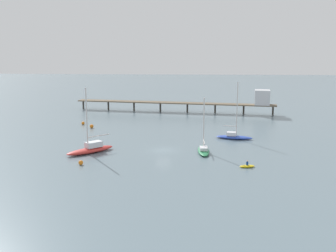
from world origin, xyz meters
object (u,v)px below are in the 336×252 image
(sailboat_blue, at_px, (234,136))
(mooring_buoy_near, at_px, (83,123))
(sailboat_green, at_px, (204,149))
(sailboat_red, at_px, (91,148))
(pier, at_px, (218,100))
(mooring_buoy_inner, at_px, (92,126))
(mooring_buoy_far, at_px, (81,163))
(dinghy_yellow, at_px, (247,166))

(sailboat_blue, distance_m, mooring_buoy_near, 37.17)
(sailboat_green, xyz_separation_m, sailboat_red, (-19.96, -1.43, 0.22))
(sailboat_blue, bearing_deg, pier, 92.15)
(pier, bearing_deg, sailboat_blue, -87.85)
(mooring_buoy_inner, bearing_deg, mooring_buoy_far, -79.52)
(pier, xyz_separation_m, sailboat_red, (-25.24, -44.47, -2.92))
(sailboat_green, distance_m, mooring_buoy_near, 37.30)
(mooring_buoy_near, bearing_deg, mooring_buoy_far, -75.71)
(sailboat_blue, distance_m, dinghy_yellow, 19.84)
(sailboat_blue, xyz_separation_m, mooring_buoy_far, (-26.23, -20.06, -0.29))
(pier, relative_size, mooring_buoy_inner, 64.51)
(sailboat_green, bearing_deg, pier, 83.01)
(sailboat_red, xyz_separation_m, dinghy_yellow, (26.53, -7.32, -0.58))
(sailboat_red, distance_m, mooring_buoy_inner, 22.41)
(sailboat_green, bearing_deg, mooring_buoy_inner, 141.03)
(dinghy_yellow, distance_m, mooring_buoy_near, 48.05)
(sailboat_blue, height_order, sailboat_red, sailboat_red)
(mooring_buoy_near, height_order, mooring_buoy_inner, mooring_buoy_inner)
(mooring_buoy_near, distance_m, mooring_buoy_far, 34.41)
(sailboat_red, relative_size, mooring_buoy_near, 14.96)
(pier, distance_m, mooring_buoy_near, 38.51)
(mooring_buoy_near, bearing_deg, pier, 29.12)
(mooring_buoy_near, xyz_separation_m, mooring_buoy_inner, (3.07, -4.01, 0.05))
(sailboat_green, xyz_separation_m, dinghy_yellow, (6.57, -8.75, -0.36))
(sailboat_blue, relative_size, dinghy_yellow, 4.47)
(sailboat_green, bearing_deg, mooring_buoy_near, 139.21)
(mooring_buoy_near, bearing_deg, dinghy_yellow, -43.58)
(pier, distance_m, sailboat_green, 43.48)
(sailboat_blue, height_order, mooring_buoy_inner, sailboat_blue)
(sailboat_green, height_order, mooring_buoy_inner, sailboat_green)
(sailboat_red, height_order, dinghy_yellow, sailboat_red)
(sailboat_red, xyz_separation_m, mooring_buoy_far, (0.21, -7.54, -0.42))
(sailboat_green, bearing_deg, mooring_buoy_far, -155.57)
(sailboat_red, height_order, mooring_buoy_near, sailboat_red)
(sailboat_blue, xyz_separation_m, mooring_buoy_near, (-34.72, 13.28, -0.28))
(sailboat_blue, height_order, dinghy_yellow, sailboat_blue)
(mooring_buoy_inner, bearing_deg, pier, 36.68)
(sailboat_red, height_order, mooring_buoy_inner, sailboat_red)
(dinghy_yellow, height_order, mooring_buoy_inner, dinghy_yellow)
(sailboat_red, distance_m, dinghy_yellow, 27.53)
(sailboat_green, xyz_separation_m, mooring_buoy_near, (-28.24, 24.37, -0.19))
(sailboat_green, bearing_deg, dinghy_yellow, -53.10)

